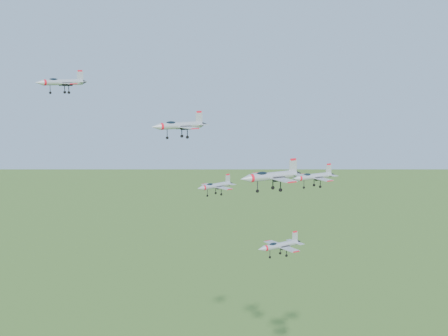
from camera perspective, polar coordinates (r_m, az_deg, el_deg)
jet_lead at (r=126.76m, az=-14.64°, el=7.61°), size 10.93×9.07×2.92m
jet_left_high at (r=122.99m, az=-4.12°, el=3.92°), size 12.45×10.21×3.34m
jet_right_high at (r=117.32m, az=4.32°, el=-0.73°), size 13.97×11.52×3.74m
jet_left_low at (r=142.42m, az=-0.82°, el=-1.63°), size 10.80×9.04×2.89m
jet_right_low at (r=135.32m, az=8.17°, el=-0.77°), size 11.70×9.62×3.13m
jet_trail at (r=145.40m, az=5.09°, el=-7.05°), size 12.76×10.49×3.42m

